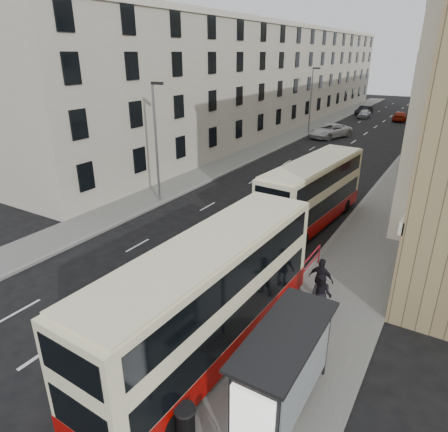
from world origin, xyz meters
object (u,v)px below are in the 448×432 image
Objects in this scene: double_decker_rear at (313,193)px; car_dark at (364,110)px; bus_shelter at (284,364)px; litter_bin at (185,421)px; street_lamp_far at (311,97)px; car_silver at (364,114)px; car_red at (400,116)px; white_van at (330,131)px; pedestrian_far at (321,279)px; street_lamp_near at (156,137)px; double_decker_front at (210,298)px; pedestrian_mid at (321,295)px.

car_dark is at bearing 104.31° from double_decker_rear.
bus_shelter reaches higher than litter_bin.
street_lamp_far is 46.20m from litter_bin.
bus_shelter is 4.30× the size of litter_bin.
litter_bin is 62.84m from car_silver.
double_decker_rear is 50.40m from car_dark.
white_van is at bearing 69.13° from car_red.
car_dark is (-0.89, 3.51, 0.05)m from car_silver.
pedestrian_far is 54.83m from car_silver.
street_lamp_near is 48.47m from car_red.
double_decker_front is 3.90m from litter_bin.
litter_bin is 7.34m from pedestrian_mid.
double_decker_rear reaches higher than car_silver.
pedestrian_far is 0.31× the size of white_van.
street_lamp_near reaches higher than white_van.
pedestrian_mid reaches higher than car_silver.
pedestrian_mid is 0.40× the size of car_dark.
bus_shelter is 1.08× the size of car_silver.
double_decker_front reaches higher than bus_shelter.
car_red is (-5.67, 54.60, -0.33)m from pedestrian_mid.
street_lamp_far reaches higher than pedestrian_far.
double_decker_front reaches higher than white_van.
double_decker_front is at bearing -71.55° from car_dark.
street_lamp_near is at bearing -17.48° from pedestrian_far.
car_dark is (-9.36, 62.25, -1.46)m from double_decker_front.
double_decker_front is at bearing 87.94° from car_red.
bus_shelter is 0.41× the size of double_decker_rear.
bus_shelter is 43.03m from white_van.
street_lamp_far is 39.75m from pedestrian_mid.
car_red is at bearing -4.54° from car_silver.
street_lamp_far is 1.65× the size of car_red.
double_decker_rear is at bearing 97.96° from litter_bin.
double_decker_front is 12.62m from double_decker_rear.
double_decker_front is 40.80m from white_van.
double_decker_rear is at bearing 87.65° from car_red.
car_red is (-3.01, 58.49, -1.48)m from double_decker_front.
car_silver is (-9.82, 62.06, 0.01)m from litter_bin.
street_lamp_near is at bearing 131.73° from litter_bin.
white_van is at bearing 103.54° from double_decker_front.
car_dark is 7.38m from car_red.
bus_shelter is at bearing -68.83° from car_dark.
white_van is 1.37× the size of car_dark.
street_lamp_far is 18.49m from car_silver.
street_lamp_near is (-14.69, 12.39, 2.50)m from bus_shelter.
car_dark reaches higher than litter_bin.
double_decker_rear is at bearing -82.61° from car_silver.
double_decker_front reaches higher than car_red.
white_van is 22.35m from car_dark.
litter_bin is 8.37m from pedestrian_far.
litter_bin is at bearing -73.98° from street_lamp_far.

